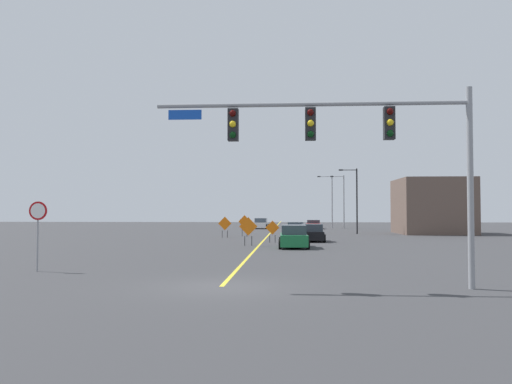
{
  "coord_description": "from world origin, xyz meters",
  "views": [
    {
      "loc": [
        2.23,
        -16.9,
        2.45
      ],
      "look_at": [
        -0.93,
        31.31,
        4.22
      ],
      "focal_mm": 36.7,
      "sensor_mm": 36.0,
      "label": 1
    }
  ],
  "objects_px": {
    "car_white_approaching": "(261,224)",
    "car_silver_mid": "(295,228)",
    "construction_sign_right_shoulder": "(245,223)",
    "street_lamp_far_right": "(331,199)",
    "construction_sign_left_lane": "(248,228)",
    "car_green_near": "(294,237)",
    "street_lamp_far_left": "(343,199)",
    "construction_sign_right_lane": "(225,224)",
    "stop_sign": "(38,222)",
    "car_red_passing": "(314,225)",
    "street_lamp_near_right": "(355,197)",
    "construction_sign_median_far": "(272,229)",
    "traffic_signal_assembly": "(354,137)",
    "car_black_far": "(312,234)"
  },
  "relations": [
    {
      "from": "street_lamp_far_left",
      "to": "car_green_near",
      "type": "xyz_separation_m",
      "value": [
        -7.05,
        -37.94,
        -3.41
      ]
    },
    {
      "from": "stop_sign",
      "to": "car_white_approaching",
      "type": "bearing_deg",
      "value": 83.26
    },
    {
      "from": "construction_sign_right_shoulder",
      "to": "car_white_approaching",
      "type": "relative_size",
      "value": 0.49
    },
    {
      "from": "street_lamp_near_right",
      "to": "car_black_far",
      "type": "relative_size",
      "value": 1.82
    },
    {
      "from": "stop_sign",
      "to": "construction_sign_median_far",
      "type": "distance_m",
      "value": 21.96
    },
    {
      "from": "street_lamp_far_left",
      "to": "stop_sign",
      "type": "bearing_deg",
      "value": -108.52
    },
    {
      "from": "street_lamp_far_left",
      "to": "car_green_near",
      "type": "height_order",
      "value": "street_lamp_far_left"
    },
    {
      "from": "stop_sign",
      "to": "construction_sign_median_far",
      "type": "bearing_deg",
      "value": 66.12
    },
    {
      "from": "construction_sign_left_lane",
      "to": "car_black_far",
      "type": "height_order",
      "value": "construction_sign_left_lane"
    },
    {
      "from": "construction_sign_right_lane",
      "to": "car_white_approaching",
      "type": "distance_m",
      "value": 24.79
    },
    {
      "from": "street_lamp_near_right",
      "to": "car_black_far",
      "type": "xyz_separation_m",
      "value": [
        -5.23,
        -14.23,
        -3.29
      ]
    },
    {
      "from": "car_white_approaching",
      "to": "car_silver_mid",
      "type": "distance_m",
      "value": 16.98
    },
    {
      "from": "car_black_far",
      "to": "street_lamp_far_right",
      "type": "bearing_deg",
      "value": 83.0
    },
    {
      "from": "construction_sign_left_lane",
      "to": "construction_sign_median_far",
      "type": "bearing_deg",
      "value": 67.7
    },
    {
      "from": "construction_sign_right_shoulder",
      "to": "car_red_passing",
      "type": "relative_size",
      "value": 0.46
    },
    {
      "from": "construction_sign_right_lane",
      "to": "car_red_passing",
      "type": "height_order",
      "value": "construction_sign_right_lane"
    },
    {
      "from": "construction_sign_right_shoulder",
      "to": "construction_sign_right_lane",
      "type": "relative_size",
      "value": 1.07
    },
    {
      "from": "stop_sign",
      "to": "construction_sign_left_lane",
      "type": "distance_m",
      "value": 17.8
    },
    {
      "from": "traffic_signal_assembly",
      "to": "construction_sign_right_lane",
      "type": "height_order",
      "value": "traffic_signal_assembly"
    },
    {
      "from": "street_lamp_far_left",
      "to": "construction_sign_left_lane",
      "type": "distance_m",
      "value": 37.7
    },
    {
      "from": "stop_sign",
      "to": "street_lamp_far_left",
      "type": "relative_size",
      "value": 0.38
    },
    {
      "from": "traffic_signal_assembly",
      "to": "construction_sign_left_lane",
      "type": "xyz_separation_m",
      "value": [
        -5.01,
        20.01,
        -3.55
      ]
    },
    {
      "from": "stop_sign",
      "to": "construction_sign_median_far",
      "type": "height_order",
      "value": "stop_sign"
    },
    {
      "from": "street_lamp_near_right",
      "to": "construction_sign_right_lane",
      "type": "relative_size",
      "value": 3.63
    },
    {
      "from": "street_lamp_near_right",
      "to": "car_white_approaching",
      "type": "bearing_deg",
      "value": 124.01
    },
    {
      "from": "street_lamp_far_right",
      "to": "construction_sign_right_shoulder",
      "type": "bearing_deg",
      "value": -112.22
    },
    {
      "from": "street_lamp_far_left",
      "to": "construction_sign_right_shoulder",
      "type": "distance_m",
      "value": 25.51
    },
    {
      "from": "stop_sign",
      "to": "street_lamp_far_left",
      "type": "distance_m",
      "value": 55.28
    },
    {
      "from": "traffic_signal_assembly",
      "to": "construction_sign_right_lane",
      "type": "relative_size",
      "value": 5.26
    },
    {
      "from": "construction_sign_left_lane",
      "to": "car_red_passing",
      "type": "bearing_deg",
      "value": 80.25
    },
    {
      "from": "street_lamp_far_left",
      "to": "car_red_passing",
      "type": "height_order",
      "value": "street_lamp_far_left"
    },
    {
      "from": "car_green_near",
      "to": "construction_sign_right_shoulder",
      "type": "bearing_deg",
      "value": 106.76
    },
    {
      "from": "street_lamp_far_right",
      "to": "construction_sign_median_far",
      "type": "bearing_deg",
      "value": -101.68
    },
    {
      "from": "car_white_approaching",
      "to": "car_silver_mid",
      "type": "bearing_deg",
      "value": -74.24
    },
    {
      "from": "street_lamp_far_left",
      "to": "construction_sign_right_lane",
      "type": "relative_size",
      "value": 3.84
    },
    {
      "from": "car_green_near",
      "to": "car_white_approaching",
      "type": "relative_size",
      "value": 1.06
    },
    {
      "from": "street_lamp_far_right",
      "to": "construction_sign_right_lane",
      "type": "height_order",
      "value": "street_lamp_far_right"
    },
    {
      "from": "street_lamp_far_left",
      "to": "construction_sign_median_far",
      "type": "height_order",
      "value": "street_lamp_far_left"
    },
    {
      "from": "car_red_passing",
      "to": "car_green_near",
      "type": "relative_size",
      "value": 1.01
    },
    {
      "from": "street_lamp_far_right",
      "to": "car_red_passing",
      "type": "relative_size",
      "value": 1.69
    },
    {
      "from": "construction_sign_left_lane",
      "to": "traffic_signal_assembly",
      "type": "bearing_deg",
      "value": -75.95
    },
    {
      "from": "street_lamp_near_right",
      "to": "stop_sign",
      "type": "bearing_deg",
      "value": -115.69
    },
    {
      "from": "street_lamp_far_left",
      "to": "construction_sign_right_lane",
      "type": "xyz_separation_m",
      "value": [
        -13.34,
        -24.84,
        -2.92
      ]
    },
    {
      "from": "construction_sign_left_lane",
      "to": "car_green_near",
      "type": "bearing_deg",
      "value": -29.09
    },
    {
      "from": "street_lamp_far_left",
      "to": "street_lamp_near_right",
      "type": "relative_size",
      "value": 1.06
    },
    {
      "from": "stop_sign",
      "to": "car_silver_mid",
      "type": "xyz_separation_m",
      "value": [
        10.79,
        35.9,
        -1.39
      ]
    },
    {
      "from": "car_green_near",
      "to": "stop_sign",
      "type": "bearing_deg",
      "value": -126.01
    },
    {
      "from": "traffic_signal_assembly",
      "to": "car_black_far",
      "type": "relative_size",
      "value": 2.63
    },
    {
      "from": "street_lamp_far_left",
      "to": "car_white_approaching",
      "type": "height_order",
      "value": "street_lamp_far_left"
    },
    {
      "from": "street_lamp_far_right",
      "to": "construction_sign_left_lane",
      "type": "relative_size",
      "value": 3.76
    }
  ]
}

